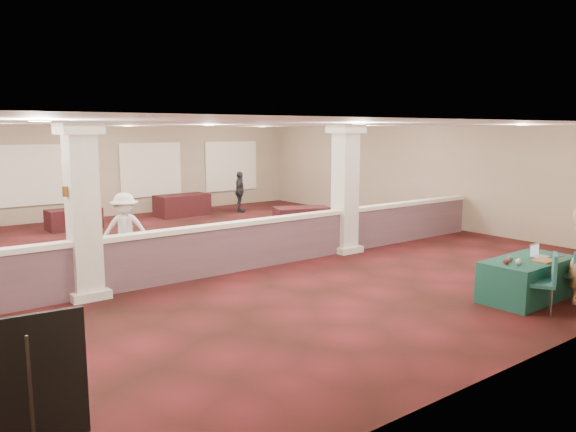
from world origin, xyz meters
TOP-DOWN VIEW (x-y plane):
  - ground at (0.00, 0.00)m, footprint 16.00×16.00m
  - wall_back at (0.00, 8.00)m, footprint 16.00×0.04m
  - wall_front at (0.00, -8.00)m, footprint 16.00×0.04m
  - wall_right at (8.00, 0.00)m, footprint 0.04×16.00m
  - ceiling at (0.00, 0.00)m, footprint 16.00×16.00m
  - partition_wall at (0.00, -1.50)m, footprint 15.60×0.28m
  - column_left at (-3.50, -1.50)m, footprint 0.72×0.72m
  - column_right at (3.00, -1.50)m, footprint 0.72×0.72m
  - sconce_left at (-3.78, -1.50)m, footprint 0.12×0.12m
  - sconce_right at (-3.22, -1.50)m, footprint 0.12×0.12m
  - near_table at (2.91, -6.50)m, footprint 1.97×1.03m
  - conf_chair_side at (2.40, -7.08)m, footprint 0.70×0.70m
  - easel_board at (-5.73, -7.00)m, footprint 0.94×0.51m
  - far_table_front_center at (2.00, 0.30)m, footprint 1.77×1.03m
  - far_table_front_right at (4.22, 1.73)m, footprint 1.89×1.40m
  - far_table_back_center at (-1.47, 6.02)m, footprint 1.62×0.84m
  - far_table_back_right at (2.50, 6.50)m, footprint 1.93×1.03m
  - attendee_b at (-2.00, 0.40)m, footprint 1.18×0.90m
  - attendee_c at (4.65, 6.00)m, footprint 0.91×0.96m
  - laptop_base at (3.22, -6.54)m, footprint 0.34×0.25m
  - laptop_screen at (3.21, -6.42)m, footprint 0.34×0.02m
  - screen_glow at (3.22, -6.43)m, footprint 0.31×0.01m
  - knitting at (2.97, -6.75)m, footprint 0.42×0.32m
  - yarn_cream at (2.35, -6.62)m, footprint 0.11×0.11m
  - yarn_red at (2.20, -6.47)m, footprint 0.10×0.10m
  - yarn_grey at (2.45, -6.39)m, footprint 0.11×0.11m
  - scissors at (3.58, -6.76)m, footprint 0.12×0.03m

SIDE VIEW (x-z plane):
  - ground at x=0.00m, z-range 0.00..0.00m
  - far_table_back_center at x=-1.47m, z-range 0.00..0.65m
  - far_table_front_center at x=2.00m, z-range 0.00..0.68m
  - far_table_front_right at x=4.22m, z-range 0.00..0.69m
  - near_table at x=2.91m, z-range 0.00..0.74m
  - far_table_back_right at x=2.50m, z-range 0.00..0.77m
  - partition_wall at x=0.00m, z-range 0.02..1.12m
  - conf_chair_side at x=2.40m, z-range 0.09..1.12m
  - scissors at x=3.58m, z-range 0.74..0.76m
  - laptop_base at x=3.22m, z-range 0.74..0.76m
  - knitting at x=2.97m, z-range 0.74..0.78m
  - attendee_c at x=4.65m, z-range 0.00..1.53m
  - yarn_red at x=2.20m, z-range 0.74..0.85m
  - yarn_grey at x=2.45m, z-range 0.74..0.85m
  - yarn_cream at x=2.35m, z-range 0.74..0.86m
  - attendee_b at x=-2.00m, z-range 0.00..1.68m
  - screen_glow at x=3.22m, z-range 0.76..0.96m
  - laptop_screen at x=3.21m, z-range 0.76..0.99m
  - easel_board at x=-5.73m, z-range 0.22..1.82m
  - wall_back at x=0.00m, z-range 0.00..3.20m
  - wall_front at x=0.00m, z-range 0.00..3.20m
  - wall_right at x=8.00m, z-range 0.00..3.20m
  - column_left at x=-3.50m, z-range 0.04..3.24m
  - column_right at x=3.00m, z-range 0.04..3.24m
  - sconce_left at x=-3.78m, z-range 1.91..2.09m
  - sconce_right at x=-3.22m, z-range 1.91..2.09m
  - ceiling at x=0.00m, z-range 3.19..3.21m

